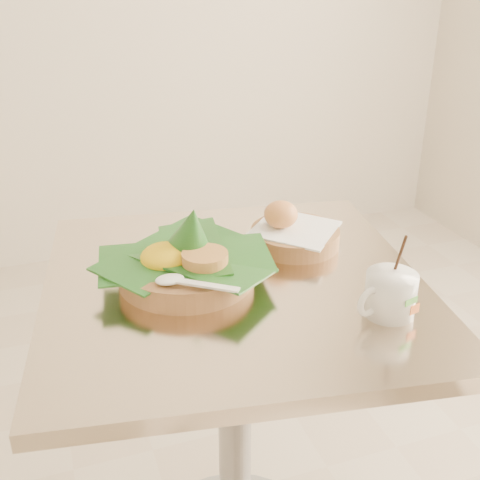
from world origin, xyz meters
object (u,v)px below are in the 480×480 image
object	(u,v)px
cafe_table	(234,375)
rice_basket	(186,260)
bread_basket	(293,233)
coffee_mug	(390,293)

from	to	relation	value
cafe_table	rice_basket	world-z (taller)	rice_basket
bread_basket	coffee_mug	distance (m)	0.30
bread_basket	coffee_mug	bearing A→B (deg)	-81.77
rice_basket	coffee_mug	bearing A→B (deg)	-37.88
rice_basket	coffee_mug	size ratio (longest dim) A/B	2.13
bread_basket	coffee_mug	xyz separation A→B (m)	(0.04, -0.30, 0.01)
rice_basket	coffee_mug	distance (m)	0.37
coffee_mug	cafe_table	bearing A→B (deg)	136.41
cafe_table	bread_basket	distance (m)	0.32
bread_basket	rice_basket	bearing A→B (deg)	-163.57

